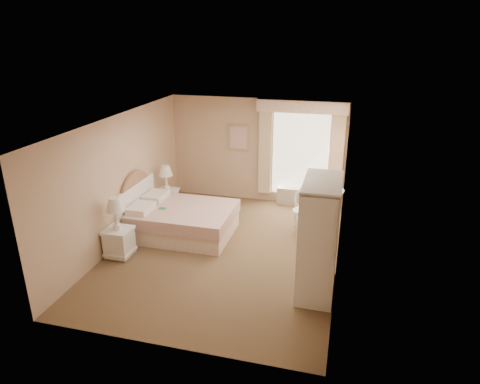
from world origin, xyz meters
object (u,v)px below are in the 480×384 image
(round_table, at_px, (326,201))
(armoire, at_px, (319,247))
(cafe_chair, at_px, (303,207))
(bed, at_px, (179,219))
(nightstand_near, at_px, (118,235))
(nightstand_far, at_px, (167,194))

(round_table, xyz_separation_m, armoire, (0.06, -2.62, 0.25))
(armoire, bearing_deg, cafe_chair, 102.70)
(armoire, bearing_deg, bed, 155.27)
(bed, bearing_deg, armoire, -24.73)
(nightstand_near, xyz_separation_m, armoire, (3.65, -0.20, 0.35))
(nightstand_near, distance_m, nightstand_far, 2.21)
(armoire, bearing_deg, round_table, 91.37)
(round_table, bearing_deg, nightstand_near, -145.92)
(round_table, bearing_deg, armoire, -88.63)
(bed, xyz_separation_m, nightstand_near, (-0.71, -1.16, 0.10))
(bed, distance_m, nightstand_near, 1.36)
(nightstand_far, xyz_separation_m, cafe_chair, (3.14, -0.15, 0.07))
(bed, xyz_separation_m, armoire, (2.94, -1.35, 0.45))
(nightstand_far, bearing_deg, bed, -55.75)
(bed, height_order, round_table, bed)
(cafe_chair, bearing_deg, round_table, 36.23)
(nightstand_far, distance_m, armoire, 4.39)
(round_table, bearing_deg, nightstand_far, -176.47)
(round_table, relative_size, armoire, 0.42)
(cafe_chair, relative_size, armoire, 0.44)
(bed, relative_size, nightstand_near, 1.79)
(bed, distance_m, armoire, 3.27)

